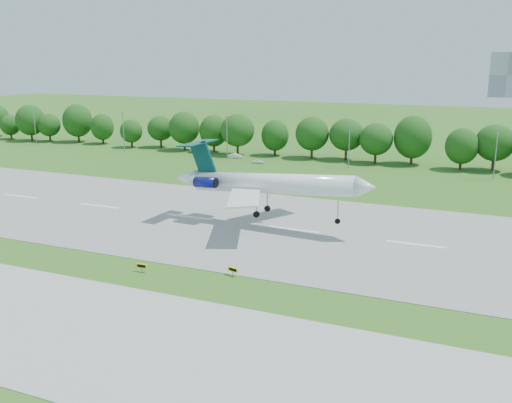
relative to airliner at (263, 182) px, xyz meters
name	(u,v)px	position (x,y,z in m)	size (l,w,h in m)	color
ground	(102,261)	(-14.32, -25.12, -7.68)	(600.00, 600.00, 0.00)	#275917
runway	(189,217)	(-14.32, -0.12, -7.64)	(400.00, 45.00, 0.08)	gray
taxiway	(2,311)	(-14.32, -43.12, -7.64)	(400.00, 23.00, 0.08)	#ADADA8
tree_line	(306,137)	(-14.32, 66.88, -1.49)	(288.40, 8.40, 10.40)	#382314
light_poles	(285,141)	(-16.82, 56.88, -1.34)	(175.90, 0.25, 12.19)	gray
airliner	(263,182)	(0.00, 0.00, 0.00)	(36.99, 26.84, 12.02)	white
taxi_sign_centre	(233,270)	(5.20, -22.83, -6.81)	(1.66, 0.62, 1.17)	gray
taxi_sign_right	(142,266)	(-6.69, -26.38, -6.82)	(1.65, 0.29, 1.16)	gray
service_vehicle_a	(235,156)	(-33.30, 60.06, -7.02)	(1.40, 4.01, 1.32)	white
service_vehicle_b	(259,162)	(-23.72, 54.56, -7.12)	(1.32, 3.29, 1.12)	white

